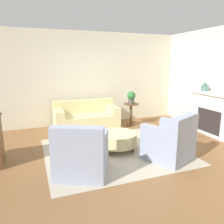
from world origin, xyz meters
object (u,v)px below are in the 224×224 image
object	(u,v)px
vase_mantel_near	(205,88)
potted_plant_on_side_table	(131,97)
ottoman_table	(117,139)
armchair_right	(171,142)
couch	(86,118)
side_table	(131,111)
armchair_left	(81,155)

from	to	relation	value
vase_mantel_near	potted_plant_on_side_table	bearing A→B (deg)	144.59
ottoman_table	vase_mantel_near	world-z (taller)	vase_mantel_near
armchair_right	couch	bearing A→B (deg)	111.60
ottoman_table	side_table	xyz separation A→B (m)	(1.11, 1.65, 0.19)
vase_mantel_near	side_table	bearing A→B (deg)	144.59
armchair_right	potted_plant_on_side_table	distance (m)	2.54
ottoman_table	side_table	world-z (taller)	side_table
armchair_right	ottoman_table	bearing A→B (deg)	134.51
armchair_left	armchair_right	size ratio (longest dim) A/B	1.00
side_table	couch	bearing A→B (deg)	172.77
side_table	vase_mantel_near	world-z (taller)	vase_mantel_near
vase_mantel_near	ottoman_table	bearing A→B (deg)	-170.10
armchair_right	side_table	xyz separation A→B (m)	(0.31, 2.47, 0.09)
potted_plant_on_side_table	armchair_left	bearing A→B (deg)	-130.34
armchair_left	ottoman_table	xyz separation A→B (m)	(0.98, 0.81, -0.11)
ottoman_table	vase_mantel_near	xyz separation A→B (m)	(2.76, 0.48, 0.95)
couch	armchair_right	distance (m)	2.84
armchair_right	potted_plant_on_side_table	xyz separation A→B (m)	(0.31, 2.47, 0.52)
potted_plant_on_side_table	armchair_right	bearing A→B (deg)	-97.23
couch	ottoman_table	xyz separation A→B (m)	(0.25, -1.82, -0.04)
side_table	armchair_right	bearing A→B (deg)	-97.23
couch	ottoman_table	bearing A→B (deg)	-82.34
couch	armchair_left	xyz separation A→B (m)	(-0.74, -2.64, 0.06)
armchair_right	vase_mantel_near	world-z (taller)	vase_mantel_near
armchair_left	vase_mantel_near	world-z (taller)	vase_mantel_near
couch	potted_plant_on_side_table	bearing A→B (deg)	-7.23
ottoman_table	potted_plant_on_side_table	size ratio (longest dim) A/B	2.30
armchair_right	side_table	bearing A→B (deg)	82.77
armchair_right	side_table	size ratio (longest dim) A/B	1.59
couch	armchair_left	distance (m)	2.74
ottoman_table	vase_mantel_near	distance (m)	2.96
couch	potted_plant_on_side_table	world-z (taller)	potted_plant_on_side_table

